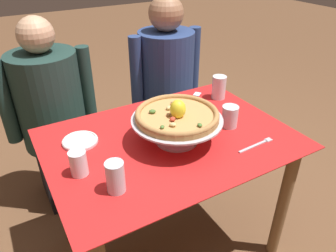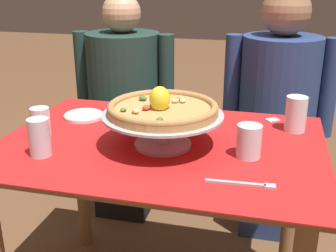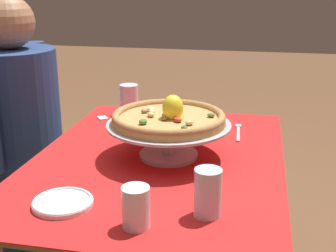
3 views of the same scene
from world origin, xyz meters
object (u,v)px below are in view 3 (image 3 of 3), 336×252
water_glass_side_left (136,209)px  water_glass_side_right (188,118)px  water_glass_front_left (208,195)px  pizza_stand (169,133)px  dinner_fork (238,132)px  diner_right (20,137)px  pizza (169,117)px  side_plate (63,202)px  water_glass_back_right (129,102)px  sugar_packet (103,118)px

water_glass_side_left → water_glass_side_right: bearing=-0.5°
water_glass_side_left → water_glass_front_left: (0.09, -0.16, 0.01)m
pizza_stand → dinner_fork: size_ratio=2.06×
pizza_stand → diner_right: bearing=63.6°
pizza → side_plate: bearing=152.1°
pizza_stand → water_glass_side_right: (0.29, -0.02, -0.04)m
water_glass_back_right → sugar_packet: bearing=130.4°
water_glass_front_left → side_plate: 0.38m
water_glass_side_right → dinner_fork: size_ratio=0.54×
dinner_fork → water_glass_back_right: bearing=73.1°
pizza_stand → pizza: (-0.00, -0.00, 0.05)m
water_glass_side_right → water_glass_side_left: bearing=179.5°
water_glass_side_left → water_glass_front_left: size_ratio=0.83×
side_plate → sugar_packet: (0.75, 0.15, -0.01)m
water_glass_side_left → side_plate: bearing=73.4°
water_glass_front_left → dinner_fork: (0.66, -0.04, -0.05)m
sugar_packet → side_plate: bearing=-168.5°
dinner_fork → water_glass_front_left: bearing=176.4°
dinner_fork → water_glass_side_left: bearing=164.9°
pizza → water_glass_side_left: (-0.45, -0.01, -0.09)m
water_glass_side_right → pizza_stand: bearing=176.3°
water_glass_side_left → side_plate: 0.23m
water_glass_side_right → side_plate: (-0.68, 0.22, -0.04)m
pizza_stand → water_glass_side_left: pizza_stand is taller
sugar_packet → water_glass_side_right: bearing=-100.4°
water_glass_back_right → diner_right: (-0.06, 0.50, -0.18)m
water_glass_back_right → diner_right: size_ratio=0.11×
pizza_stand → pizza: size_ratio=1.10×
pizza → dinner_fork: size_ratio=1.87×
water_glass_back_right → water_glass_front_left: (-0.80, -0.43, -0.00)m
pizza → dinner_fork: pizza is taller
pizza → water_glass_back_right: 0.52m
side_plate → diner_right: 0.95m
water_glass_back_right → side_plate: bearing=-176.0°
pizza_stand → water_glass_front_left: 0.40m
diner_right → water_glass_side_right: bearing=-96.5°
pizza_stand → water_glass_front_left: size_ratio=3.28×
sugar_packet → diner_right: diner_right is taller
pizza_stand → pizza: bearing=-129.0°
water_glass_back_right → side_plate: (-0.83, -0.06, -0.05)m
water_glass_side_left → diner_right: 1.15m
water_glass_back_right → sugar_packet: water_glass_back_right is taller
pizza → side_plate: pizza is taller
pizza_stand → water_glass_back_right: water_glass_back_right is taller
pizza → water_glass_side_right: size_ratio=3.43×
sugar_packet → pizza: bearing=-135.1°
water_glass_side_right → side_plate: size_ratio=0.67×
pizza → water_glass_side_left: bearing=-178.5°
water_glass_side_left → water_glass_side_right: size_ratio=0.96×
pizza_stand → side_plate: size_ratio=2.55×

